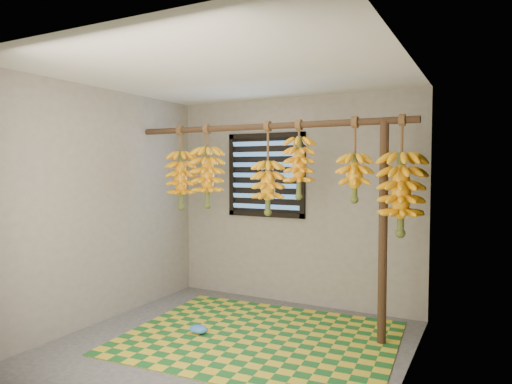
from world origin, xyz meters
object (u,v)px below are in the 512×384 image
Objects in this scene: banana_bunch_e at (401,194)px; banana_bunch_f at (355,177)px; banana_bunch_b at (207,177)px; woven_mat at (260,337)px; support_post at (383,234)px; plastic_bag at (198,329)px; banana_bunch_c at (268,187)px; banana_bunch_a at (181,180)px; banana_bunch_d at (299,167)px.

banana_bunch_f is (-0.41, 0.00, 0.14)m from banana_bunch_e.
woven_mat is at bearing -25.11° from banana_bunch_b.
banana_bunch_e and banana_bunch_f have the same top height.
banana_bunch_b is 1.15× the size of banana_bunch_f.
support_post is 1.95m from plastic_bag.
plastic_bag is (-0.56, -0.19, 0.04)m from woven_mat.
banana_bunch_e is (1.75, 0.58, 1.31)m from plastic_bag.
banana_bunch_c is at bearing 105.12° from woven_mat.
woven_mat is 2.61× the size of banana_bunch_c.
banana_bunch_a and banana_bunch_c have the same top height.
plastic_bag is 0.18× the size of banana_bunch_e.
support_post is 0.82× the size of woven_mat.
banana_bunch_d is (0.79, 0.58, 1.54)m from plastic_bag.
banana_bunch_d reaches higher than woven_mat.
banana_bunch_f reaches higher than woven_mat.
woven_mat is at bearing 18.58° from plastic_bag.
support_post is at bearing 180.00° from banana_bunch_e.
woven_mat is at bearing -120.58° from banana_bunch_d.
banana_bunch_c is 0.39m from banana_bunch_d.
banana_bunch_f is at bearing 23.34° from plastic_bag.
support_post is 2.27m from banana_bunch_a.
support_post is 2.15× the size of banana_bunch_c.
support_post is 1.49m from woven_mat.
banana_bunch_a reaches higher than plastic_bag.
support_post is 0.57m from banana_bunch_f.
woven_mat is 3.20× the size of banana_bunch_d.
woven_mat is 1.84m from banana_bunch_e.
support_post is 2.58× the size of banana_bunch_f.
support_post reaches higher than woven_mat.
banana_bunch_b is at bearing 180.00° from support_post.
banana_bunch_a is 0.87× the size of banana_bunch_e.
plastic_bag is at bearing -42.79° from banana_bunch_a.
banana_bunch_a is 1.04× the size of banana_bunch_b.
plastic_bag is at bearing -156.66° from banana_bunch_f.
support_post is at bearing -0.00° from banana_bunch_d.
banana_bunch_e is at bearing 0.00° from banana_bunch_b.
banana_bunch_b is 2.02m from banana_bunch_e.
plastic_bag is 0.21× the size of banana_bunch_b.
banana_bunch_f is (1.33, 0.58, 1.45)m from plastic_bag.
plastic_bag is 1.57m from banana_bunch_b.
banana_bunch_d is at bearing 180.00° from banana_bunch_f.
banana_bunch_a and banana_bunch_d have the same top height.
banana_bunch_e reaches higher than woven_mat.
support_post is at bearing 0.00° from banana_bunch_c.
banana_bunch_c is 1.29m from banana_bunch_e.
banana_bunch_f is (0.78, 0.39, 1.50)m from woven_mat.
woven_mat is 2.64× the size of banana_bunch_a.
banana_bunch_f is (0.55, -0.00, -0.09)m from banana_bunch_d.
woven_mat is at bearing -159.52° from support_post.
banana_bunch_d and banana_bunch_f have the same top height.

